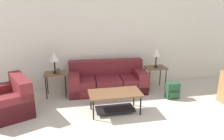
# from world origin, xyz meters

# --- Properties ---
(wall_back) EXTENTS (9.19, 0.06, 2.60)m
(wall_back) POSITION_xyz_m (0.00, 3.66, 1.30)
(wall_back) COLOR silver
(wall_back) RESTS_ON ground_plane
(couch) EXTENTS (2.11, 0.99, 0.82)m
(couch) POSITION_xyz_m (-0.11, 3.11, 0.30)
(couch) COLOR maroon
(couch) RESTS_ON ground_plane
(armchair) EXTENTS (1.28, 1.38, 0.80)m
(armchair) POSITION_xyz_m (-2.46, 2.24, 0.29)
(armchair) COLOR maroon
(armchair) RESTS_ON ground_plane
(coffee_table) EXTENTS (1.14, 0.61, 0.48)m
(coffee_table) POSITION_xyz_m (-0.17, 1.82, 0.35)
(coffee_table) COLOR brown
(coffee_table) RESTS_ON ground_plane
(side_table_left) EXTENTS (0.56, 0.46, 0.63)m
(side_table_left) POSITION_xyz_m (-1.48, 3.03, 0.56)
(side_table_left) COLOR brown
(side_table_left) RESTS_ON ground_plane
(side_table_right) EXTENTS (0.56, 0.46, 0.63)m
(side_table_right) POSITION_xyz_m (1.26, 3.03, 0.56)
(side_table_right) COLOR brown
(side_table_right) RESTS_ON ground_plane
(table_lamp_left) EXTENTS (0.24, 0.24, 0.53)m
(table_lamp_left) POSITION_xyz_m (-1.48, 3.03, 1.04)
(table_lamp_left) COLOR black
(table_lamp_left) RESTS_ON side_table_left
(table_lamp_right) EXTENTS (0.24, 0.24, 0.53)m
(table_lamp_right) POSITION_xyz_m (1.26, 3.03, 1.04)
(table_lamp_right) COLOR black
(table_lamp_right) RESTS_ON side_table_right
(backpack) EXTENTS (0.33, 0.27, 0.41)m
(backpack) POSITION_xyz_m (1.44, 2.28, 0.20)
(backpack) COLOR #23472D
(backpack) RESTS_ON ground_plane
(picture_frame) EXTENTS (0.10, 0.04, 0.13)m
(picture_frame) POSITION_xyz_m (-1.39, 2.96, 0.70)
(picture_frame) COLOR #4C3828
(picture_frame) RESTS_ON side_table_left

